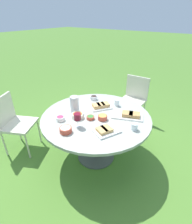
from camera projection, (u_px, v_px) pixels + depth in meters
ground_plane at (96, 156)px, 2.68m from camera, size 40.00×40.00×0.00m
dining_table at (96, 122)px, 2.37m from camera, size 1.45×1.45×0.71m
chair_near_left at (134, 97)px, 3.31m from camera, size 0.45×0.43×0.89m
chair_near_right at (13, 120)px, 2.59m from camera, size 0.57×0.58×0.89m
water_pitcher at (75, 104)px, 2.37m from camera, size 0.13×0.12×0.23m
wine_glass at (77, 117)px, 2.05m from camera, size 0.08×0.08×0.18m
platter_bread_main at (106, 130)px, 2.00m from camera, size 0.31×0.35×0.06m
platter_charcuterie at (101, 106)px, 2.51m from camera, size 0.32×0.35×0.07m
platter_sandwich_side at (129, 115)px, 2.28m from camera, size 0.44×0.32×0.07m
bowl_fries at (103, 117)px, 2.23m from camera, size 0.12×0.12×0.06m
bowl_salad at (90, 117)px, 2.25m from camera, size 0.10×0.10×0.04m
bowl_olives at (94, 98)px, 2.75m from camera, size 0.11×0.11×0.06m
bowl_dip_red at (60, 118)px, 2.22m from camera, size 0.11×0.11×0.05m
bowl_dip_cream at (66, 130)px, 1.99m from camera, size 0.14×0.14×0.06m
bowl_roasted_veg at (78, 116)px, 2.27m from camera, size 0.15×0.15×0.06m
cup_water_near at (134, 127)px, 2.03m from camera, size 0.07×0.07×0.08m
cup_water_far at (117, 103)px, 2.55m from camera, size 0.07×0.07×0.10m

